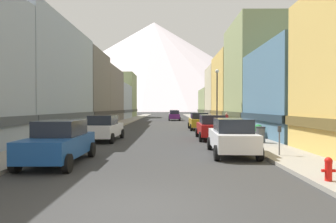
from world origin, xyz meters
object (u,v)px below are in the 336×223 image
car_left_0 (59,142)px  car_right_2 (199,121)px  potted_plant_0 (63,129)px  car_driving_0 (174,115)px  pedestrian_0 (227,122)px  car_left_1 (104,128)px  parking_meter_near (279,136)px  fire_hydrant_near (328,168)px  trash_bin_right (260,135)px  car_right_1 (211,127)px  car_right_0 (232,136)px  potted_plant_1 (258,131)px  car_driving_1 (174,114)px  streetlamp_right (217,90)px

car_left_0 → car_right_2: same height
car_left_0 → potted_plant_0: bearing=109.7°
car_driving_0 → pedestrian_0: bearing=-78.6°
car_left_0 → car_left_1: size_ratio=0.99×
parking_meter_near → car_right_2: bearing=96.7°
pedestrian_0 → fire_hydrant_near: bearing=-92.4°
car_left_0 → car_driving_0: (5.40, 38.85, 0.00)m
car_driving_0 → trash_bin_right: (4.75, -33.01, -0.26)m
car_left_1 → car_right_1: size_ratio=1.00×
car_right_0 → parking_meter_near: size_ratio=3.37×
car_left_1 → potted_plant_1: car_left_1 is taller
car_right_2 → car_driving_1: (-2.20, 28.20, 0.00)m
streetlamp_right → car_right_0: bearing=-96.4°
parking_meter_near → car_left_1: bearing=144.5°
pedestrian_0 → streetlamp_right: size_ratio=0.28×
car_right_0 → car_right_1: size_ratio=1.01×
pedestrian_0 → trash_bin_right: bearing=-89.4°
car_right_0 → potted_plant_0: car_right_0 is taller
potted_plant_0 → pedestrian_0: (13.25, 6.90, 0.18)m
car_left_1 → streetlamp_right: size_ratio=0.76×
fire_hydrant_near → parking_meter_near: size_ratio=0.53×
car_right_1 → car_driving_0: 29.92m
car_right_2 → pedestrian_0: pedestrian_0 is taller
car_right_2 → car_driving_0: same height
fire_hydrant_near → trash_bin_right: 9.22m
car_left_1 → car_right_1: 7.66m
car_right_0 → car_right_2: bearing=90.0°
car_right_2 → streetlamp_right: bearing=-51.3°
car_driving_0 → parking_meter_near: size_ratio=3.31×
fire_hydrant_near → parking_meter_near: bearing=86.2°
car_left_1 → pedestrian_0: size_ratio=2.68×
car_right_0 → pedestrian_0: 13.87m
car_left_1 → streetlamp_right: (9.15, 7.94, 3.09)m
car_right_0 → streetlamp_right: bearing=83.6°
parking_meter_near → potted_plant_0: size_ratio=1.30×
car_right_0 → fire_hydrant_near: size_ratio=6.36×
pedestrian_0 → car_right_0: bearing=-100.2°
car_right_1 → car_right_2: size_ratio=1.01×
car_right_1 → potted_plant_1: 3.28m
car_right_1 → potted_plant_0: size_ratio=4.33×
car_right_0 → fire_hydrant_near: (1.65, -5.53, -0.37)m
car_right_1 → pedestrian_0: bearing=70.3°
car_right_2 → streetlamp_right: 3.96m
car_driving_0 → potted_plant_1: bearing=-80.0°
car_right_0 → car_right_2: 15.73m
car_driving_0 → potted_plant_1: 30.96m
car_driving_1 → potted_plant_0: bearing=-103.0°
fire_hydrant_near → pedestrian_0: size_ratio=0.42×
car_left_0 → potted_plant_1: size_ratio=4.50×
car_left_0 → streetlamp_right: 18.68m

